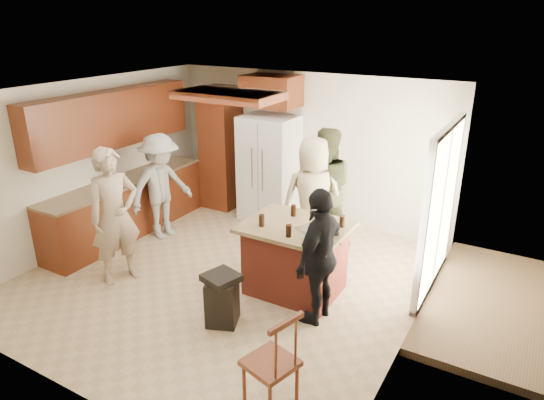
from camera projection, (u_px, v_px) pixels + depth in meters
The scene contains 12 objects.
person_front_left at pixel (115, 216), 6.29m from camera, with size 0.67×0.49×1.83m, color #9D866B.
person_behind_left at pixel (324, 189), 7.19m from camera, with size 0.91×0.56×1.87m, color #373720.
person_behind_right at pixel (313, 198), 6.95m from camera, with size 0.88×0.57×1.80m, color tan.
person_side_right at pixel (320, 256), 5.46m from camera, with size 0.95×0.49×1.63m, color black.
person_counter at pixel (161, 187), 7.58m from camera, with size 1.09×0.50×1.68m, color gray.
left_cabinetry at pixel (122, 177), 7.66m from camera, with size 0.64×3.00×2.30m.
back_wall_units at pixel (233, 135), 8.54m from camera, with size 1.80×0.60×2.45m.
refrigerator at pixel (269, 168), 8.28m from camera, with size 0.90×0.76×1.80m.
kitchen_island at pixel (295, 258), 6.15m from camera, with size 1.28×1.03×0.93m.
island_items at pixel (309, 229), 5.78m from camera, with size 0.98×0.67×0.15m.
trash_bin at pixel (222, 298), 5.55m from camera, with size 0.45×0.45×0.63m.
spindle_chair at pixel (272, 364), 4.31m from camera, with size 0.52×0.52×0.99m.
Camera 1 is at (3.45, -4.72, 3.37)m, focal length 32.00 mm.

